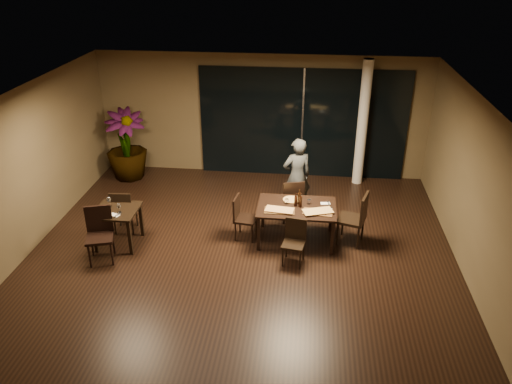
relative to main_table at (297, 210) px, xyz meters
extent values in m
plane|color=black|center=(-1.00, -0.80, -0.68)|extent=(8.00, 8.00, 0.00)
cube|color=brown|center=(-1.00, 3.25, 0.82)|extent=(8.00, 0.10, 3.00)
cube|color=brown|center=(-1.00, -4.85, 0.82)|extent=(8.00, 0.10, 3.00)
cube|color=brown|center=(-5.05, -0.80, 0.82)|extent=(0.10, 8.00, 3.00)
cube|color=brown|center=(3.05, -0.80, 0.82)|extent=(0.10, 8.00, 3.00)
cube|color=silver|center=(-1.00, -0.80, 2.34)|extent=(8.00, 8.00, 0.04)
cube|color=black|center=(0.00, 3.16, 0.67)|extent=(5.00, 0.06, 2.70)
cylinder|color=silver|center=(1.40, 2.85, 0.82)|extent=(0.24, 0.24, 3.00)
cube|color=black|center=(0.00, 0.00, 0.05)|extent=(1.50, 1.00, 0.04)
cube|color=black|center=(-0.69, -0.44, -0.32)|extent=(0.06, 0.06, 0.71)
cube|color=black|center=(0.69, -0.44, -0.32)|extent=(0.06, 0.06, 0.71)
cube|color=black|center=(-0.69, 0.44, -0.32)|extent=(0.06, 0.06, 0.71)
cube|color=black|center=(0.69, 0.44, -0.32)|extent=(0.06, 0.06, 0.71)
cube|color=black|center=(-3.40, -0.50, 0.05)|extent=(0.80, 0.80, 0.04)
cube|color=black|center=(-3.74, -0.84, -0.32)|extent=(0.06, 0.06, 0.71)
cube|color=black|center=(-3.06, -0.84, -0.32)|extent=(0.06, 0.06, 0.71)
cube|color=black|center=(-3.74, -0.16, -0.32)|extent=(0.06, 0.06, 0.71)
cube|color=black|center=(-3.06, -0.16, -0.32)|extent=(0.06, 0.06, 0.71)
cube|color=black|center=(-0.14, 0.82, -0.22)|extent=(0.55, 0.55, 0.05)
cylinder|color=black|center=(-0.01, 1.05, -0.45)|extent=(0.04, 0.04, 0.46)
cylinder|color=black|center=(-0.36, 0.95, -0.45)|extent=(0.04, 0.04, 0.46)
cylinder|color=black|center=(0.09, 0.70, -0.45)|extent=(0.04, 0.04, 0.46)
cylinder|color=black|center=(-0.26, 0.60, -0.45)|extent=(0.04, 0.04, 0.46)
cube|color=black|center=(-0.08, 0.63, 0.03)|extent=(0.44, 0.16, 0.51)
cube|color=black|center=(-0.02, -0.80, -0.28)|extent=(0.45, 0.45, 0.04)
cylinder|color=black|center=(-0.20, -0.93, -0.48)|extent=(0.03, 0.03, 0.40)
cylinder|color=black|center=(0.11, -0.98, -0.48)|extent=(0.03, 0.03, 0.40)
cylinder|color=black|center=(-0.15, -0.62, -0.48)|extent=(0.03, 0.03, 0.40)
cylinder|color=black|center=(0.17, -0.67, -0.48)|extent=(0.03, 0.03, 0.40)
cube|color=black|center=(0.01, -0.63, -0.06)|extent=(0.39, 0.10, 0.44)
cube|color=black|center=(-0.99, -0.01, -0.26)|extent=(0.46, 0.46, 0.05)
cylinder|color=black|center=(-0.84, -0.20, -0.47)|extent=(0.03, 0.03, 0.42)
cylinder|color=black|center=(-0.80, 0.13, -0.47)|extent=(0.03, 0.03, 0.42)
cylinder|color=black|center=(-1.18, -0.16, -0.47)|extent=(0.03, 0.03, 0.42)
cylinder|color=black|center=(-1.13, 0.18, -0.47)|extent=(0.03, 0.03, 0.42)
cube|color=black|center=(-1.17, 0.01, -0.02)|extent=(0.09, 0.41, 0.47)
cube|color=black|center=(1.06, 0.05, -0.17)|extent=(0.61, 0.61, 0.06)
cylinder|color=black|center=(0.92, 0.30, -0.42)|extent=(0.04, 0.04, 0.50)
cylinder|color=black|center=(0.81, -0.08, -0.42)|extent=(0.04, 0.04, 0.50)
cylinder|color=black|center=(1.31, 0.18, -0.42)|extent=(0.04, 0.04, 0.50)
cylinder|color=black|center=(1.19, -0.20, -0.42)|extent=(0.04, 0.04, 0.50)
cube|color=black|center=(1.27, -0.02, 0.11)|extent=(0.19, 0.48, 0.56)
cube|color=black|center=(-3.45, 0.01, -0.23)|extent=(0.46, 0.46, 0.05)
cylinder|color=black|center=(-3.29, 0.20, -0.45)|extent=(0.04, 0.04, 0.44)
cylinder|color=black|center=(-3.64, 0.17, -0.45)|extent=(0.04, 0.04, 0.44)
cylinder|color=black|center=(-3.26, -0.16, -0.45)|extent=(0.04, 0.04, 0.44)
cylinder|color=black|center=(-3.61, -0.18, -0.45)|extent=(0.04, 0.04, 0.44)
cube|color=black|center=(-3.44, -0.19, 0.01)|extent=(0.43, 0.07, 0.49)
cube|color=black|center=(-3.52, -1.10, -0.19)|extent=(0.59, 0.59, 0.05)
cylinder|color=black|center=(-3.65, -1.34, -0.43)|extent=(0.04, 0.04, 0.49)
cylinder|color=black|center=(-3.27, -1.23, -0.43)|extent=(0.04, 0.04, 0.49)
cylinder|color=black|center=(-3.76, -0.97, -0.43)|extent=(0.04, 0.04, 0.49)
cylinder|color=black|center=(-3.39, -0.86, -0.43)|extent=(0.04, 0.04, 0.49)
cube|color=black|center=(-3.58, -0.89, 0.08)|extent=(0.47, 0.18, 0.54)
imported|color=#303335|center=(-0.05, 1.17, 0.17)|extent=(0.68, 0.57, 1.70)
imported|color=#22511B|center=(-4.26, 2.52, 0.19)|extent=(1.29, 1.29, 1.73)
cube|color=#402A14|center=(-0.32, -0.22, 0.08)|extent=(0.58, 0.30, 0.01)
cube|color=#4A2F18|center=(0.40, -0.20, 0.08)|extent=(0.58, 0.34, 0.01)
cylinder|color=#B33313|center=(-0.12, 0.25, 0.08)|extent=(0.31, 0.31, 0.01)
cylinder|color=white|center=(-0.20, 0.11, 0.12)|extent=(0.08, 0.08, 0.09)
cylinder|color=white|center=(0.23, 0.14, 0.12)|extent=(0.07, 0.07, 0.09)
cube|color=silver|center=(0.58, -0.06, 0.08)|extent=(0.19, 0.13, 0.01)
cube|color=white|center=(0.55, 0.17, 0.08)|extent=(0.19, 0.12, 0.01)
cube|color=white|center=(-3.35, -0.72, 0.08)|extent=(0.21, 0.17, 0.01)
camera|label=1|loc=(0.14, -8.46, 4.59)|focal=35.00mm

